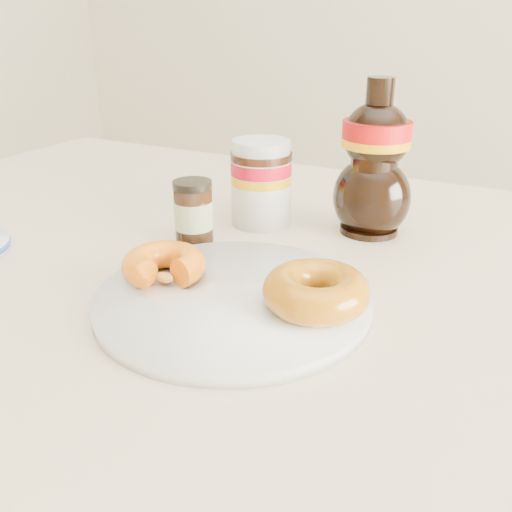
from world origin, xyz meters
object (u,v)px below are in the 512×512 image
at_px(donut_bitten, 164,265).
at_px(donut_whole, 316,291).
at_px(dining_table, 270,331).
at_px(syrup_bottle, 375,159).
at_px(nutella_jar, 261,180).
at_px(plate, 233,299).
at_px(dark_jar, 194,212).

xyz_separation_m(donut_bitten, donut_whole, (0.16, 0.01, 0.00)).
xyz_separation_m(dining_table, donut_bitten, (-0.07, -0.10, 0.11)).
height_order(dining_table, syrup_bottle, syrup_bottle).
relative_size(donut_whole, syrup_bottle, 0.51).
xyz_separation_m(donut_whole, nutella_jar, (-0.17, 0.21, 0.03)).
xyz_separation_m(donut_bitten, syrup_bottle, (0.14, 0.26, 0.07)).
height_order(dining_table, plate, plate).
height_order(donut_whole, dark_jar, dark_jar).
bearing_deg(syrup_bottle, nutella_jar, -165.56).
relative_size(donut_whole, nutella_jar, 0.87).
bearing_deg(plate, dark_jar, 135.18).
xyz_separation_m(dining_table, syrup_bottle, (0.06, 0.16, 0.18)).
xyz_separation_m(dining_table, dark_jar, (-0.12, 0.03, 0.12)).
relative_size(donut_bitten, donut_whole, 0.87).
relative_size(syrup_bottle, dark_jar, 2.52).
bearing_deg(nutella_jar, dining_table, -58.89).
height_order(donut_whole, syrup_bottle, syrup_bottle).
bearing_deg(nutella_jar, donut_whole, -52.04).
bearing_deg(nutella_jar, dark_jar, -115.49).
relative_size(dining_table, nutella_jar, 12.13).
distance_m(dining_table, plate, 0.13).
distance_m(plate, donut_whole, 0.09).
height_order(donut_bitten, syrup_bottle, syrup_bottle).
bearing_deg(donut_bitten, syrup_bottle, 77.87).
xyz_separation_m(donut_whole, syrup_bottle, (-0.03, 0.25, 0.07)).
bearing_deg(dining_table, donut_whole, -43.82).
distance_m(dining_table, syrup_bottle, 0.25).
relative_size(donut_bitten, syrup_bottle, 0.44).
bearing_deg(donut_bitten, dining_table, 68.92).
relative_size(nutella_jar, dark_jar, 1.47).
bearing_deg(dining_table, nutella_jar, 121.11).
height_order(syrup_bottle, dark_jar, syrup_bottle).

